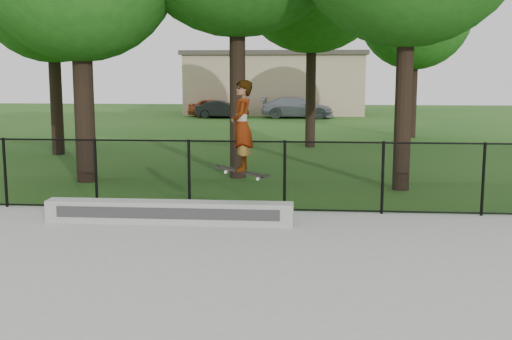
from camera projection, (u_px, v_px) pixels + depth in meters
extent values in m
plane|color=#1B4C15|center=(263.00, 325.00, 7.55)|extent=(100.00, 100.00, 0.00)
cube|color=gray|center=(263.00, 323.00, 7.54)|extent=(14.00, 12.00, 0.06)
cube|color=#9C9D98|center=(169.00, 212.00, 12.32)|extent=(4.77, 0.40, 0.43)
imported|color=#963F1B|center=(215.00, 108.00, 41.61)|extent=(3.53, 1.62, 1.18)
imported|color=black|center=(222.00, 109.00, 40.46)|extent=(3.02, 1.17, 1.10)
imported|color=gray|center=(297.00, 108.00, 40.57)|extent=(4.27, 2.03, 1.32)
cube|color=black|center=(242.00, 172.00, 12.02)|extent=(0.83, 0.23, 0.21)
imported|color=#C1DDFE|center=(242.00, 126.00, 11.89)|extent=(0.45, 0.64, 1.69)
cylinder|color=black|center=(5.00, 172.00, 13.74)|extent=(0.06, 0.06, 1.50)
cylinder|color=black|center=(96.00, 174.00, 13.57)|extent=(0.06, 0.06, 1.50)
cylinder|color=black|center=(189.00, 175.00, 13.40)|extent=(0.06, 0.06, 1.50)
cylinder|color=black|center=(285.00, 176.00, 13.23)|extent=(0.06, 0.06, 1.50)
cylinder|color=black|center=(383.00, 178.00, 13.06)|extent=(0.06, 0.06, 1.50)
cylinder|color=black|center=(483.00, 179.00, 12.89)|extent=(0.06, 0.06, 1.50)
cylinder|color=black|center=(285.00, 142.00, 13.12)|extent=(16.00, 0.04, 0.04)
cylinder|color=black|center=(284.00, 209.00, 13.34)|extent=(16.00, 0.04, 0.04)
cube|color=black|center=(285.00, 176.00, 13.23)|extent=(16.00, 0.01, 1.50)
cylinder|color=black|center=(56.00, 92.00, 22.70)|extent=(0.44, 0.44, 4.44)
cylinder|color=black|center=(238.00, 83.00, 17.61)|extent=(0.44, 0.44, 5.28)
cylinder|color=black|center=(311.00, 83.00, 24.85)|extent=(0.44, 0.44, 4.96)
cylinder|color=black|center=(404.00, 94.00, 15.80)|extent=(0.44, 0.44, 4.82)
cylinder|color=black|center=(412.00, 91.00, 28.47)|extent=(0.44, 0.44, 4.12)
sphere|color=#1B4F15|center=(415.00, 13.00, 27.95)|extent=(4.94, 4.94, 4.94)
cylinder|color=black|center=(84.00, 101.00, 17.03)|extent=(0.44, 0.44, 4.37)
cube|color=tan|center=(275.00, 85.00, 44.82)|extent=(12.00, 6.00, 4.00)
cube|color=#3F3833|center=(275.00, 53.00, 44.49)|extent=(12.40, 6.40, 0.30)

